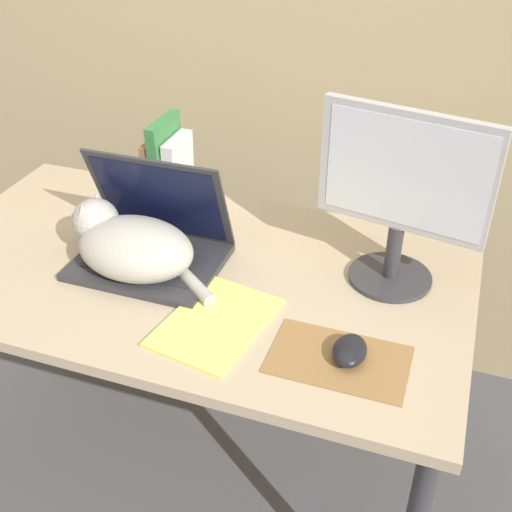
{
  "coord_description": "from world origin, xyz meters",
  "views": [
    {
      "loc": [
        0.58,
        -0.77,
        1.6
      ],
      "look_at": [
        0.19,
        0.34,
        0.8
      ],
      "focal_mm": 45.0,
      "sensor_mm": 36.0,
      "label": 1
    }
  ],
  "objects": [
    {
      "name": "external_monitor",
      "position": [
        0.47,
        0.49,
        0.93
      ],
      "size": [
        0.38,
        0.2,
        0.42
      ],
      "color": "#333338",
      "rests_on": "desk"
    },
    {
      "name": "mousepad",
      "position": [
        0.42,
        0.18,
        0.7
      ],
      "size": [
        0.28,
        0.17,
        0.0
      ],
      "color": "olive",
      "rests_on": "desk"
    },
    {
      "name": "desk",
      "position": [
        0.0,
        0.38,
        0.63
      ],
      "size": [
        1.35,
        0.76,
        0.7
      ],
      "color": "tan",
      "rests_on": "ground_plane"
    },
    {
      "name": "notepad",
      "position": [
        0.14,
        0.2,
        0.7
      ],
      "size": [
        0.24,
        0.31,
        0.01
      ],
      "color": "#E5DB6B",
      "rests_on": "desk"
    },
    {
      "name": "book_row",
      "position": [
        -0.19,
        0.67,
        0.81
      ],
      "size": [
        0.1,
        0.16,
        0.25
      ],
      "color": "olive",
      "rests_on": "desk"
    },
    {
      "name": "laptop",
      "position": [
        -0.1,
        0.38,
        0.75
      ],
      "size": [
        0.35,
        0.27,
        0.27
      ],
      "color": "#2D2D33",
      "rests_on": "desk"
    },
    {
      "name": "computer_mouse",
      "position": [
        0.44,
        0.19,
        0.72
      ],
      "size": [
        0.07,
        0.1,
        0.04
      ],
      "color": "black",
      "rests_on": "mousepad"
    },
    {
      "name": "cat",
      "position": [
        -0.13,
        0.33,
        0.77
      ],
      "size": [
        0.41,
        0.22,
        0.16
      ],
      "color": "#B2ADA3",
      "rests_on": "desk"
    }
  ]
}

